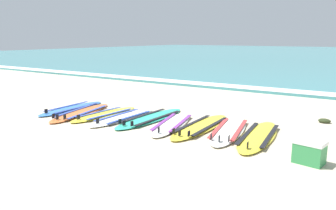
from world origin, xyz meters
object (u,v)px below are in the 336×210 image
Objects in this scene: surfboard_4 at (151,118)px; surfboard_5 at (172,124)px; surfboard_0 at (72,108)px; surfboard_7 at (229,130)px; surfboard_8 at (259,136)px; cooler_box at (309,152)px; surfboard_3 at (124,117)px; surfboard_6 at (201,126)px; surfboard_1 at (81,113)px; surfboard_2 at (105,114)px.

surfboard_4 is 1.07× the size of surfboard_5.
surfboard_0 is at bearing -177.88° from surfboard_5.
surfboard_7 is at bearing 1.27° from surfboard_4.
surfboard_8 is 4.96× the size of cooler_box.
surfboard_3 is 0.95× the size of surfboard_5.
surfboard_6 is 1.01× the size of surfboard_8.
surfboard_6 is at bearing -0.43° from surfboard_4.
surfboard_5 is 1.95m from surfboard_8.
surfboard_7 is 0.66m from surfboard_8.
surfboard_5 is at bearing -167.18° from surfboard_6.
surfboard_1 is 1.14× the size of surfboard_2.
surfboard_6 is 0.64m from surfboard_7.
surfboard_4 is 0.73m from surfboard_5.
surfboard_3 is at bearing -0.74° from surfboard_0.
surfboard_2 and surfboard_8 have the same top height.
surfboard_1 and surfboard_5 have the same top height.
surfboard_0 is 3.86m from surfboard_6.
surfboard_6 is (3.24, 0.50, -0.00)m from surfboard_1.
surfboard_8 is (4.53, 0.49, -0.00)m from surfboard_1.
surfboard_6 is at bearing 8.39° from surfboard_3.
surfboard_2 is 5.03m from cooler_box.
surfboard_6 is 1.00× the size of surfboard_7.
surfboard_0 is 1.02× the size of surfboard_3.
cooler_box is at bearing -4.40° from surfboard_1.
surfboard_0 and surfboard_4 have the same top height.
surfboard_0 is 5.14m from surfboard_8.
surfboard_4 and surfboard_5 have the same top height.
surfboard_2 is at bearing -1.77° from surfboard_0.
cooler_box is at bearing -29.14° from surfboard_7.
surfboard_2 is at bearing 172.85° from cooler_box.
surfboard_4 is 2.66m from surfboard_8.
surfboard_8 is at bearing 2.85° from surfboard_0.
surfboard_4 is 1.01× the size of surfboard_7.
surfboard_3 is (1.87, -0.02, 0.00)m from surfboard_0.
surfboard_1 is at bearing -170.71° from surfboard_3.
surfboard_0 and surfboard_8 have the same top height.
surfboard_0 is 1.06× the size of surfboard_2.
surfboard_3 is 0.89× the size of surfboard_6.
cooler_box is (3.77, -0.94, 0.16)m from surfboard_4.
surfboard_4 and surfboard_6 have the same top height.
cooler_box reaches higher than surfboard_3.
surfboard_0 is at bearing -175.89° from surfboard_7.
surfboard_3 and surfboard_4 have the same top height.
surfboard_1 is at bearing -20.68° from surfboard_0.
surfboard_6 is 1.29m from surfboard_8.
surfboard_4 is at bearing -178.73° from surfboard_7.
surfboard_5 is (2.58, 0.35, -0.00)m from surfboard_1.
surfboard_3 is 2.00m from surfboard_6.
surfboard_2 and surfboard_6 have the same top height.
cooler_box reaches higher than surfboard_7.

